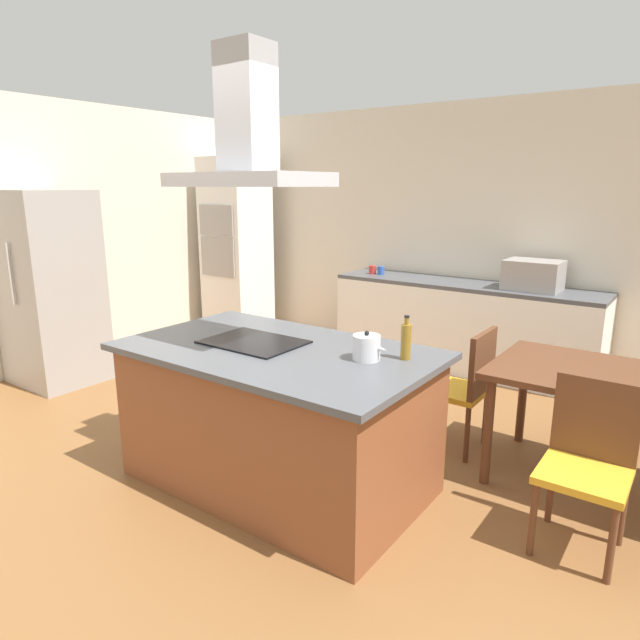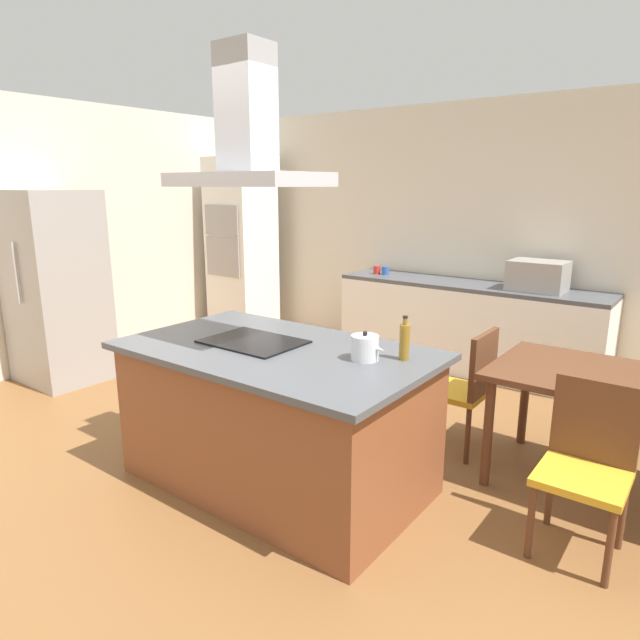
{
  "view_description": "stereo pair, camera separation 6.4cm",
  "coord_description": "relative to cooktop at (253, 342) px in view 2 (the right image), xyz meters",
  "views": [
    {
      "loc": [
        2.09,
        -2.44,
        1.86
      ],
      "look_at": [
        0.04,
        0.4,
        1.0
      ],
      "focal_mm": 30.92,
      "sensor_mm": 36.0,
      "label": 1
    },
    {
      "loc": [
        2.14,
        -2.4,
        1.86
      ],
      "look_at": [
        0.04,
        0.4,
        1.0
      ],
      "focal_mm": 30.92,
      "sensor_mm": 36.0,
      "label": 2
    }
  ],
  "objects": [
    {
      "name": "chair_at_left_end",
      "position": [
        0.97,
        1.13,
        -0.4
      ],
      "size": [
        0.42,
        0.42,
        0.89
      ],
      "color": "gold",
      "rests_on": "ground"
    },
    {
      "name": "kitchen_island",
      "position": [
        0.19,
        0.0,
        -0.45
      ],
      "size": [
        1.91,
        1.14,
        0.9
      ],
      "color": "brown",
      "rests_on": "ground"
    },
    {
      "name": "cooktop",
      "position": [
        0.0,
        0.0,
        0.0
      ],
      "size": [
        0.6,
        0.44,
        0.01
      ],
      "primitive_type": "cube",
      "color": "black",
      "rests_on": "kitchen_island"
    },
    {
      "name": "olive_oil_bottle",
      "position": [
        0.92,
        0.26,
        0.1
      ],
      "size": [
        0.06,
        0.06,
        0.25
      ],
      "color": "olive",
      "rests_on": "kitchen_island"
    },
    {
      "name": "ground",
      "position": [
        0.19,
        1.5,
        -0.91
      ],
      "size": [
        16.0,
        16.0,
        0.0
      ],
      "primitive_type": "plane",
      "color": "brown"
    },
    {
      "name": "back_counter",
      "position": [
        0.25,
        2.88,
        -0.46
      ],
      "size": [
        2.69,
        0.62,
        0.9
      ],
      "color": "white",
      "rests_on": "ground"
    },
    {
      "name": "chair_facing_island",
      "position": [
        1.88,
        0.47,
        -0.4
      ],
      "size": [
        0.42,
        0.42,
        0.89
      ],
      "color": "gold",
      "rests_on": "ground"
    },
    {
      "name": "refrigerator",
      "position": [
        -2.79,
        0.23,
        0.0
      ],
      "size": [
        0.8,
        0.73,
        1.82
      ],
      "color": "#9E9993",
      "rests_on": "ground"
    },
    {
      "name": "tea_kettle",
      "position": [
        0.75,
        0.12,
        0.07
      ],
      "size": [
        0.21,
        0.16,
        0.17
      ],
      "color": "silver",
      "rests_on": "kitchen_island"
    },
    {
      "name": "countertop_microwave",
      "position": [
        0.91,
        2.88,
        0.13
      ],
      "size": [
        0.5,
        0.38,
        0.28
      ],
      "primitive_type": "cube",
      "color": "#9E9993",
      "rests_on": "back_counter"
    },
    {
      "name": "wall_back",
      "position": [
        0.19,
        3.25,
        0.44
      ],
      "size": [
        7.2,
        0.1,
        2.7
      ],
      "primitive_type": "cube",
      "color": "beige",
      "rests_on": "ground"
    },
    {
      "name": "coffee_mug_red",
      "position": [
        -0.81,
        2.84,
        0.04
      ],
      "size": [
        0.08,
        0.08,
        0.09
      ],
      "primitive_type": "cylinder",
      "color": "red",
      "rests_on": "back_counter"
    },
    {
      "name": "range_hood",
      "position": [
        0.0,
        0.0,
        1.2
      ],
      "size": [
        0.9,
        0.55,
        0.78
      ],
      "color": "#ADADB2"
    },
    {
      "name": "dining_table",
      "position": [
        1.88,
        1.13,
        -0.24
      ],
      "size": [
        1.4,
        0.9,
        0.75
      ],
      "color": "#59331E",
      "rests_on": "ground"
    },
    {
      "name": "wall_left",
      "position": [
        -3.26,
        1.0,
        0.44
      ],
      "size": [
        0.1,
        8.8,
        2.7
      ],
      "primitive_type": "cube",
      "color": "beige",
      "rests_on": "ground"
    },
    {
      "name": "coffee_mug_blue",
      "position": [
        -0.72,
        2.86,
        0.04
      ],
      "size": [
        0.08,
        0.08,
        0.09
      ],
      "primitive_type": "cylinder",
      "color": "#2D56B2",
      "rests_on": "back_counter"
    },
    {
      "name": "wall_oven_stack",
      "position": [
        -2.71,
        2.65,
        0.2
      ],
      "size": [
        0.7,
        0.66,
        2.2
      ],
      "color": "white",
      "rests_on": "ground"
    }
  ]
}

